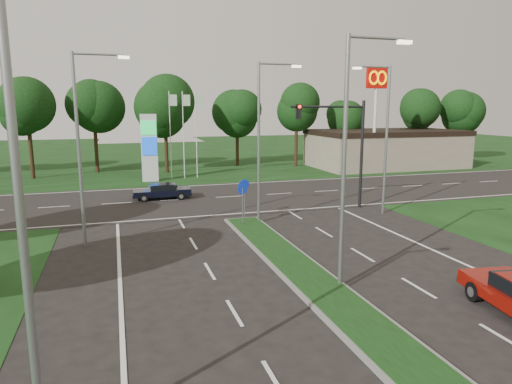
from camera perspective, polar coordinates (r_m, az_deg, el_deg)
name	(u,v)px	position (r m, az deg, el deg)	size (l,w,h in m)	color
ground	(425,381)	(12.68, 20.41, -21.31)	(160.00, 160.00, 0.00)	black
verge_far	(168,156)	(64.09, -10.96, 4.46)	(160.00, 50.00, 0.02)	black
cross_road	(216,198)	(33.75, -5.06, -0.72)	(160.00, 12.00, 0.02)	black
median_kerb	(346,310)	(15.59, 11.21, -14.30)	(2.00, 26.00, 0.12)	slate
commercial_building	(386,149)	(53.16, 15.89, 5.21)	(16.00, 9.00, 4.00)	gray
streetlight_median_near	(349,150)	(16.47, 11.61, 5.17)	(2.53, 0.22, 9.00)	gray
streetlight_median_far	(262,134)	(25.67, 0.77, 7.23)	(2.53, 0.22, 9.00)	gray
streetlight_left_near	(32,196)	(8.62, -26.23, -0.42)	(2.53, 0.22, 9.00)	gray
streetlight_left_far	(83,140)	(22.47, -20.84, 6.08)	(2.53, 0.22, 9.00)	gray
streetlight_right_far	(384,132)	(29.03, 15.70, 7.22)	(2.53, 0.22, 9.00)	gray
traffic_signal	(344,138)	(29.96, 10.97, 6.69)	(5.10, 0.42, 7.00)	black
median_signs	(243,193)	(26.17, -1.60, -0.14)	(1.16, 1.76, 2.38)	gray
gas_pylon	(152,146)	(41.68, -12.92, 5.64)	(5.80, 1.26, 8.00)	silver
mcdonalds_sign	(376,93)	(47.44, 14.80, 11.91)	(2.20, 0.47, 10.40)	silver
treeline_far	(183,105)	(48.82, -9.11, 10.72)	(6.00, 6.00, 9.90)	black
navy_sedan	(162,191)	(33.69, -11.66, 0.12)	(4.08, 1.73, 1.12)	black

